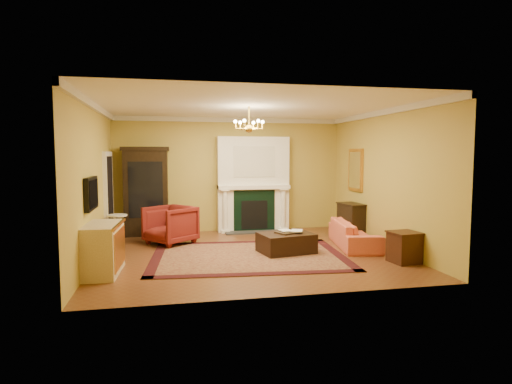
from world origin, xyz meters
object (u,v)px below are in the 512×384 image
object	(u,v)px
china_cabinet	(146,193)
wingback_armchair	(170,223)
pedestal_table	(118,229)
console_table	(352,221)
coral_sofa	(354,230)
leather_ottoman	(286,243)
end_table	(404,248)
commode	(103,249)

from	to	relation	value
china_cabinet	wingback_armchair	size ratio (longest dim) A/B	2.22
pedestal_table	console_table	xyz separation A→B (m)	(5.48, 0.16, -0.03)
china_cabinet	coral_sofa	bearing A→B (deg)	-25.12
wingback_armchair	pedestal_table	size ratio (longest dim) A/B	1.29
pedestal_table	wingback_armchair	bearing A→B (deg)	13.91
china_cabinet	console_table	world-z (taller)	china_cabinet
wingback_armchair	leather_ottoman	bearing A→B (deg)	19.89
china_cabinet	leather_ottoman	world-z (taller)	china_cabinet
coral_sofa	end_table	size ratio (longest dim) A/B	3.48
china_cabinet	pedestal_table	size ratio (longest dim) A/B	2.86
china_cabinet	console_table	size ratio (longest dim) A/B	2.62
commode	leather_ottoman	size ratio (longest dim) A/B	1.09
pedestal_table	leather_ottoman	size ratio (longest dim) A/B	0.70
wingback_armchair	console_table	size ratio (longest dim) A/B	1.18
commode	console_table	size ratio (longest dim) A/B	1.42
commode	console_table	distance (m)	5.91
end_table	wingback_armchair	bearing A→B (deg)	148.71
wingback_armchair	end_table	world-z (taller)	wingback_armchair
pedestal_table	end_table	bearing A→B (deg)	-23.35
china_cabinet	wingback_armchair	bearing A→B (deg)	-62.92
wingback_armchair	commode	bearing A→B (deg)	-66.01
console_table	wingback_armchair	bearing A→B (deg)	171.30
end_table	china_cabinet	bearing A→B (deg)	141.87
wingback_armchair	end_table	xyz separation A→B (m)	(4.30, -2.62, -0.20)
commode	wingback_armchair	bearing A→B (deg)	66.33
china_cabinet	wingback_armchair	distance (m)	1.46
leather_ottoman	console_table	bearing A→B (deg)	21.64
wingback_armchair	console_table	bearing A→B (deg)	49.28
wingback_armchair	end_table	size ratio (longest dim) A/B	1.72
leather_ottoman	coral_sofa	bearing A→B (deg)	-0.36
china_cabinet	commode	distance (m)	3.58
commode	china_cabinet	bearing A→B (deg)	83.84
china_cabinet	console_table	bearing A→B (deg)	-13.32
pedestal_table	end_table	world-z (taller)	pedestal_table
wingback_armchair	pedestal_table	world-z (taller)	wingback_armchair
coral_sofa	end_table	bearing A→B (deg)	-158.18
end_table	leather_ottoman	size ratio (longest dim) A/B	0.52
wingback_armchair	coral_sofa	bearing A→B (deg)	35.41
coral_sofa	console_table	xyz separation A→B (m)	(0.38, 0.98, 0.03)
coral_sofa	console_table	bearing A→B (deg)	-10.86
wingback_armchair	commode	size ratio (longest dim) A/B	0.83
wingback_armchair	console_table	xyz separation A→B (m)	(4.36, -0.12, -0.07)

